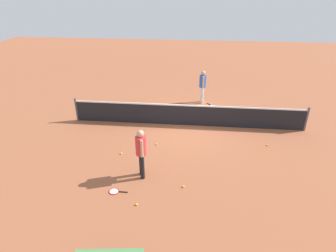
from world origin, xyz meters
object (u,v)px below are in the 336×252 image
at_px(tennis_ball_midcourt, 157,144).
at_px(tennis_ball_stray_left, 137,204).
at_px(tennis_racket_near_player, 115,191).
at_px(tennis_ball_near_player, 121,153).
at_px(player_far_side, 203,84).
at_px(tennis_ball_baseline, 183,186).
at_px(player_near_side, 141,150).
at_px(tennis_ball_by_net, 268,145).
at_px(tennis_racket_far_player, 212,106).

height_order(tennis_ball_midcourt, tennis_ball_stray_left, same).
height_order(tennis_racket_near_player, tennis_ball_near_player, tennis_ball_near_player).
xyz_separation_m(player_far_side, tennis_ball_baseline, (-0.57, -7.03, -0.98)).
xyz_separation_m(tennis_racket_near_player, tennis_ball_midcourt, (0.88, 2.89, 0.02)).
relative_size(player_near_side, tennis_ball_by_net, 25.76).
bearing_deg(tennis_ball_baseline, tennis_racket_near_player, -168.47).
distance_m(tennis_ball_by_net, tennis_ball_stray_left, 5.81).
bearing_deg(tennis_ball_by_net, tennis_racket_near_player, -147.73).
relative_size(player_near_side, tennis_racket_far_player, 3.01).
bearing_deg(player_far_side, player_near_side, -106.48).
bearing_deg(player_near_side, tennis_ball_near_player, 129.35).
bearing_deg(tennis_racket_far_player, tennis_ball_baseline, -99.49).
xyz_separation_m(player_far_side, tennis_racket_far_player, (0.53, -0.43, -1.00)).
distance_m(tennis_racket_near_player, tennis_ball_by_net, 6.13).
distance_m(player_near_side, tennis_ball_stray_left, 1.69).
distance_m(tennis_racket_far_player, tennis_ball_near_player, 6.04).
distance_m(player_near_side, tennis_racket_far_player, 6.72).
bearing_deg(tennis_ball_near_player, tennis_ball_by_net, 12.06).
height_order(player_near_side, tennis_ball_near_player, player_near_side).
xyz_separation_m(player_near_side, tennis_racket_near_player, (-0.69, -0.86, -1.00)).
xyz_separation_m(tennis_ball_midcourt, tennis_ball_stray_left, (-0.11, -3.41, 0.00)).
bearing_deg(tennis_ball_baseline, tennis_ball_near_player, 144.93).
bearing_deg(player_far_side, tennis_ball_midcourt, -111.07).
height_order(tennis_racket_far_player, tennis_ball_baseline, tennis_ball_baseline).
relative_size(player_near_side, tennis_ball_stray_left, 25.76).
bearing_deg(tennis_racket_near_player, player_far_side, 70.50).
relative_size(tennis_ball_by_net, tennis_ball_midcourt, 1.00).
xyz_separation_m(tennis_ball_midcourt, tennis_ball_baseline, (1.18, -2.47, 0.00)).
distance_m(player_far_side, tennis_ball_baseline, 7.12).
xyz_separation_m(tennis_racket_near_player, tennis_ball_baseline, (2.07, 0.42, 0.02)).
relative_size(tennis_racket_far_player, tennis_ball_midcourt, 8.54).
height_order(tennis_racket_near_player, tennis_racket_far_player, same).
bearing_deg(tennis_racket_far_player, player_far_side, 140.89).
height_order(player_far_side, tennis_ball_by_net, player_far_side).
xyz_separation_m(tennis_ball_near_player, tennis_ball_stray_left, (1.10, -2.61, 0.00)).
bearing_deg(tennis_racket_far_player, tennis_ball_by_net, -61.77).
distance_m(tennis_racket_near_player, tennis_ball_near_player, 2.12).
relative_size(player_near_side, tennis_racket_near_player, 2.91).
distance_m(player_near_side, tennis_ball_near_player, 1.87).
xyz_separation_m(player_far_side, tennis_ball_stray_left, (-1.86, -7.97, -0.98)).
bearing_deg(tennis_ball_midcourt, tennis_racket_near_player, -106.97).
height_order(player_far_side, tennis_racket_far_player, player_far_side).
bearing_deg(tennis_ball_stray_left, tennis_ball_midcourt, 88.20).
bearing_deg(tennis_ball_by_net, player_near_side, -151.80).
bearing_deg(tennis_ball_baseline, tennis_ball_by_net, 42.44).
bearing_deg(player_near_side, tennis_ball_midcourt, 84.58).
height_order(tennis_ball_by_net, tennis_ball_midcourt, same).
relative_size(tennis_racket_near_player, tennis_ball_by_net, 8.84).
relative_size(tennis_ball_near_player, tennis_ball_baseline, 1.00).
relative_size(tennis_ball_midcourt, tennis_ball_stray_left, 1.00).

